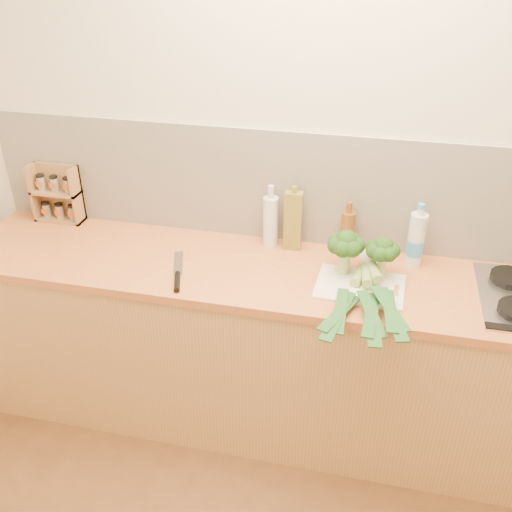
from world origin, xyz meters
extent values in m
plane|color=beige|center=(0.00, 1.50, 1.30)|extent=(3.50, 0.00, 3.50)
cube|color=silver|center=(0.00, 1.49, 1.17)|extent=(3.20, 0.02, 0.54)
cube|color=tan|center=(0.00, 1.20, 0.43)|extent=(3.20, 0.60, 0.86)
cube|color=#CD7B3C|center=(0.00, 1.20, 0.88)|extent=(3.20, 0.62, 0.04)
cylinder|color=black|center=(0.87, 1.32, 0.93)|extent=(0.17, 0.17, 0.03)
cube|color=beige|center=(0.25, 1.14, 0.91)|extent=(0.38, 0.29, 0.01)
cylinder|color=#A5C372|center=(0.17, 1.23, 0.96)|extent=(0.05, 0.05, 0.10)
sphere|color=black|center=(0.17, 1.23, 1.07)|extent=(0.10, 0.10, 0.10)
sphere|color=black|center=(0.21, 1.23, 1.05)|extent=(0.07, 0.07, 0.07)
sphere|color=black|center=(0.20, 1.26, 1.05)|extent=(0.07, 0.07, 0.07)
sphere|color=black|center=(0.16, 1.27, 1.05)|extent=(0.07, 0.07, 0.07)
sphere|color=black|center=(0.13, 1.24, 1.05)|extent=(0.07, 0.07, 0.07)
sphere|color=black|center=(0.13, 1.21, 1.05)|extent=(0.07, 0.07, 0.07)
sphere|color=black|center=(0.16, 1.18, 1.05)|extent=(0.07, 0.07, 0.07)
sphere|color=black|center=(0.20, 1.19, 1.05)|extent=(0.07, 0.07, 0.07)
cylinder|color=#A5C372|center=(0.32, 1.22, 0.96)|extent=(0.05, 0.05, 0.09)
sphere|color=black|center=(0.32, 1.22, 1.06)|extent=(0.09, 0.09, 0.09)
sphere|color=black|center=(0.36, 1.22, 1.05)|extent=(0.07, 0.07, 0.07)
sphere|color=black|center=(0.35, 1.26, 1.05)|extent=(0.07, 0.07, 0.07)
sphere|color=black|center=(0.31, 1.26, 1.05)|extent=(0.07, 0.07, 0.07)
sphere|color=black|center=(0.29, 1.24, 1.05)|extent=(0.07, 0.07, 0.07)
sphere|color=black|center=(0.29, 1.21, 1.05)|extent=(0.07, 0.07, 0.07)
sphere|color=black|center=(0.31, 1.18, 1.05)|extent=(0.07, 0.07, 0.07)
sphere|color=black|center=(0.35, 1.19, 1.05)|extent=(0.07, 0.07, 0.07)
cylinder|color=white|center=(0.26, 1.32, 0.93)|extent=(0.06, 0.13, 0.04)
cylinder|color=#83A552|center=(0.24, 1.19, 0.93)|extent=(0.07, 0.16, 0.04)
cube|color=#1A491D|center=(0.18, 0.89, 0.93)|extent=(0.15, 0.30, 0.02)
cube|color=#1A491D|center=(0.18, 0.88, 0.94)|extent=(0.11, 0.34, 0.01)
cube|color=#1A491D|center=(0.19, 0.90, 0.94)|extent=(0.05, 0.28, 0.02)
cylinder|color=white|center=(0.25, 1.29, 0.95)|extent=(0.05, 0.12, 0.04)
cylinder|color=#83A552|center=(0.27, 1.17, 0.95)|extent=(0.06, 0.14, 0.04)
cube|color=#1A491D|center=(0.30, 0.88, 0.95)|extent=(0.06, 0.30, 0.02)
cube|color=#1A491D|center=(0.31, 0.86, 0.95)|extent=(0.09, 0.34, 0.01)
cube|color=#1A491D|center=(0.30, 0.89, 0.96)|extent=(0.13, 0.28, 0.02)
cylinder|color=white|center=(0.27, 1.27, 0.97)|extent=(0.06, 0.10, 0.04)
cylinder|color=#83A552|center=(0.30, 1.16, 0.97)|extent=(0.07, 0.13, 0.04)
cube|color=#1A491D|center=(0.37, 0.90, 0.97)|extent=(0.07, 0.30, 0.02)
cube|color=#1A491D|center=(0.38, 0.88, 0.97)|extent=(0.14, 0.34, 0.01)
cube|color=#1A491D|center=(0.37, 0.91, 0.97)|extent=(0.16, 0.27, 0.02)
cube|color=silver|center=(-0.57, 1.15, 0.90)|extent=(0.10, 0.21, 0.00)
cylinder|color=black|center=(-0.51, 0.99, 0.91)|extent=(0.07, 0.14, 0.03)
cube|color=#A78047|center=(-1.30, 1.47, 1.05)|extent=(0.25, 0.01, 0.30)
cube|color=#A78047|center=(-1.30, 1.43, 0.91)|extent=(0.25, 0.10, 0.01)
cube|color=#A78047|center=(-1.30, 1.43, 1.06)|extent=(0.25, 0.10, 0.01)
cube|color=#A78047|center=(-1.42, 1.43, 1.05)|extent=(0.01, 0.10, 0.30)
cube|color=#A78047|center=(-1.19, 1.43, 1.05)|extent=(0.01, 0.10, 0.30)
cylinder|color=gray|center=(-1.38, 1.43, 0.95)|extent=(0.04, 0.04, 0.07)
cylinder|color=gray|center=(-1.30, 1.43, 0.95)|extent=(0.04, 0.04, 0.07)
cylinder|color=gray|center=(-1.23, 1.43, 0.95)|extent=(0.04, 0.04, 0.07)
cylinder|color=gray|center=(-1.38, 1.43, 1.10)|extent=(0.04, 0.04, 0.07)
cylinder|color=gray|center=(-1.30, 1.43, 1.10)|extent=(0.04, 0.04, 0.07)
cylinder|color=gray|center=(-1.23, 1.43, 1.10)|extent=(0.04, 0.04, 0.07)
cube|color=olive|center=(-0.09, 1.41, 1.04)|extent=(0.08, 0.05, 0.29)
cylinder|color=olive|center=(-0.09, 1.41, 1.20)|extent=(0.02, 0.02, 0.03)
cylinder|color=silver|center=(-0.20, 1.42, 1.02)|extent=(0.07, 0.07, 0.24)
cylinder|color=silver|center=(-0.20, 1.42, 1.17)|extent=(0.03, 0.03, 0.06)
cylinder|color=brown|center=(0.16, 1.43, 1.00)|extent=(0.06, 0.06, 0.20)
cylinder|color=brown|center=(0.16, 1.43, 1.13)|extent=(0.03, 0.03, 0.05)
cylinder|color=silver|center=(0.46, 1.39, 1.02)|extent=(0.08, 0.08, 0.25)
cylinder|color=silver|center=(0.46, 1.39, 1.16)|extent=(0.03, 0.03, 0.03)
cylinder|color=#3793CF|center=(0.46, 1.39, 0.99)|extent=(0.08, 0.08, 0.07)
camera|label=1|loc=(0.27, -0.91, 2.24)|focal=40.00mm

